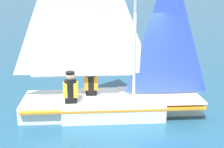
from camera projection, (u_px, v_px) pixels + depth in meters
ground_plane at (112, 112)px, 8.00m from camera, size 260.00×260.00×0.00m
sailboat_main at (110, 82)px, 7.79m from camera, size 2.06×4.59×5.54m
sailor_helm at (91, 87)px, 8.02m from camera, size 0.33×0.36×1.16m
sailor_crew at (71, 93)px, 7.46m from camera, size 0.33×0.36×1.16m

